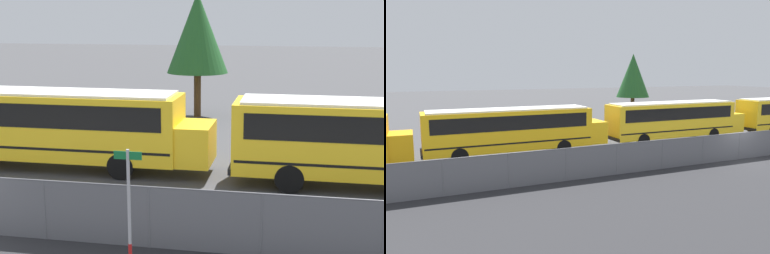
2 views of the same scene
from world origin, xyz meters
The scene contains 3 objects.
school_bus_3 centered at (0.19, 6.94, 1.94)m, with size 12.51×2.50×3.24m.
street_sign centered at (5.96, -1.36, 1.65)m, with size 0.70×0.09×3.12m.
tree_2 centered at (3.96, 19.33, 5.20)m, with size 3.77×3.77×7.68m.
Camera 1 is at (9.77, -13.25, 6.26)m, focal length 50.00 mm.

